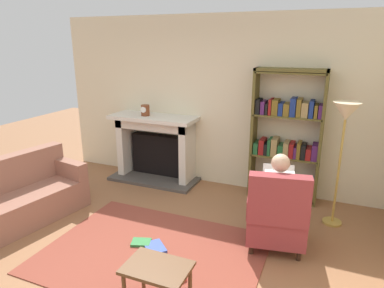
% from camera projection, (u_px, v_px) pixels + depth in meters
% --- Properties ---
extents(ground, '(14.00, 14.00, 0.00)m').
position_uv_depth(ground, '(139.00, 269.00, 3.60)').
color(ground, '#92613E').
extents(back_wall, '(5.60, 0.10, 2.70)m').
position_uv_depth(back_wall, '(219.00, 103.00, 5.46)').
color(back_wall, beige).
rests_on(back_wall, ground).
extents(area_rug, '(2.40, 1.80, 0.01)m').
position_uv_depth(area_rug, '(153.00, 253.00, 3.86)').
color(area_rug, brown).
rests_on(area_rug, ground).
extents(fireplace, '(1.49, 0.64, 1.12)m').
position_uv_depth(fireplace, '(156.00, 145.00, 5.84)').
color(fireplace, '#4C4742').
rests_on(fireplace, ground).
extents(mantel_clock, '(0.14, 0.14, 0.18)m').
position_uv_depth(mantel_clock, '(145.00, 110.00, 5.62)').
color(mantel_clock, brown).
rests_on(mantel_clock, fireplace).
extents(bookshelf, '(0.99, 0.32, 1.94)m').
position_uv_depth(bookshelf, '(286.00, 140.00, 4.98)').
color(bookshelf, brown).
rests_on(bookshelf, ground).
extents(armchair_reading, '(0.75, 0.73, 0.97)m').
position_uv_depth(armchair_reading, '(277.00, 215.00, 3.83)').
color(armchair_reading, '#331E14').
rests_on(armchair_reading, ground).
extents(seated_reader, '(0.42, 0.58, 1.14)m').
position_uv_depth(seated_reader, '(278.00, 195.00, 3.89)').
color(seated_reader, silver).
rests_on(seated_reader, ground).
extents(sofa_floral, '(1.01, 1.80, 0.85)m').
position_uv_depth(sofa_floral, '(17.00, 199.00, 4.46)').
color(sofa_floral, '#976350').
rests_on(sofa_floral, ground).
extents(side_table, '(0.56, 0.39, 0.47)m').
position_uv_depth(side_table, '(157.00, 274.00, 2.91)').
color(side_table, brown).
rests_on(side_table, ground).
extents(scattered_books, '(0.89, 0.69, 0.04)m').
position_uv_depth(scattered_books, '(155.00, 253.00, 3.82)').
color(scattered_books, red).
rests_on(scattered_books, area_rug).
extents(floor_lamp, '(0.32, 0.32, 1.60)m').
position_uv_depth(floor_lamp, '(345.00, 123.00, 4.12)').
color(floor_lamp, '#B7933F').
rests_on(floor_lamp, ground).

